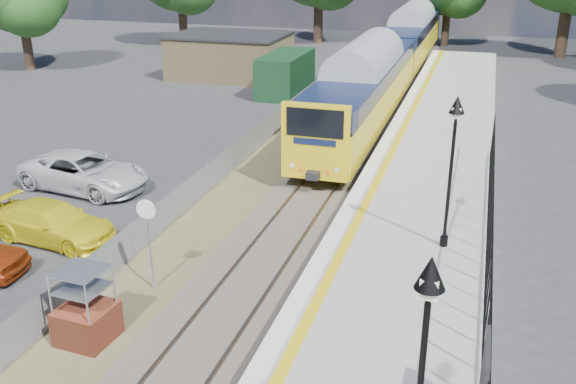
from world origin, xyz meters
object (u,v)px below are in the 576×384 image
at_px(brick_plinth, 85,307).
at_px(car_yellow, 53,223).
at_px(train, 393,55).
at_px(speed_sign, 148,229).
at_px(victorian_lamp_north, 454,137).
at_px(victorian_lamp_south, 425,331).
at_px(car_white, 84,172).

distance_m(brick_plinth, car_yellow, 6.49).
xyz_separation_m(train, brick_plinth, (-2.97, -31.58, -1.35)).
distance_m(brick_plinth, speed_sign, 2.93).
distance_m(train, speed_sign, 28.95).
bearing_deg(brick_plinth, victorian_lamp_north, 37.46).
bearing_deg(victorian_lamp_south, brick_plinth, 156.59).
bearing_deg(car_white, victorian_lamp_south, -124.00).
bearing_deg(victorian_lamp_south, victorian_lamp_north, 91.15).
bearing_deg(speed_sign, car_white, 132.06).
xyz_separation_m(victorian_lamp_south, brick_plinth, (-8.47, 3.67, -3.31)).
bearing_deg(train, victorian_lamp_south, -81.13).
distance_m(victorian_lamp_south, car_white, 19.82).
distance_m(victorian_lamp_north, car_white, 15.15).
relative_size(speed_sign, car_yellow, 0.63).
distance_m(brick_plinth, car_white, 11.10).
bearing_deg(train, victorian_lamp_north, -78.14).
height_order(victorian_lamp_north, speed_sign, victorian_lamp_north).
xyz_separation_m(speed_sign, car_yellow, (-4.76, 2.00, -1.29)).
bearing_deg(victorian_lamp_south, car_yellow, 146.82).
height_order(speed_sign, car_yellow, speed_sign).
height_order(car_yellow, car_white, car_white).
bearing_deg(brick_plinth, victorian_lamp_south, -23.41).
bearing_deg(speed_sign, victorian_lamp_north, 21.20).
height_order(victorian_lamp_north, brick_plinth, victorian_lamp_north).
xyz_separation_m(victorian_lamp_south, victorian_lamp_north, (-0.20, 10.00, 0.00)).
relative_size(train, car_white, 7.54).
xyz_separation_m(train, car_white, (-9.14, -22.36, -1.59)).
distance_m(victorian_lamp_south, brick_plinth, 9.80).
bearing_deg(victorian_lamp_south, train, 98.87).
height_order(victorian_lamp_north, car_yellow, victorian_lamp_north).
relative_size(train, speed_sign, 14.29).
height_order(victorian_lamp_south, brick_plinth, victorian_lamp_south).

